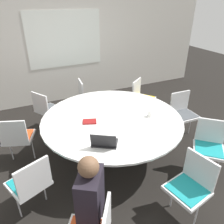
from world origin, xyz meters
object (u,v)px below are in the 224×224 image
object	(u,v)px
chair_6	(46,108)
chair_1	(191,184)
laptop	(104,142)
coffee_cup	(150,114)
chair_7	(17,136)
chair_8	(30,182)
chair_4	(141,96)
chair_3	(183,111)
person_0	(89,198)
chair_2	(209,144)
chair_5	(87,95)
spiral_notebook	(90,122)

from	to	relation	value
chair_6	chair_1	bearing A→B (deg)	-7.84
laptop	coffee_cup	world-z (taller)	laptop
chair_7	chair_8	xyz separation A→B (m)	(0.07, -1.09, 0.00)
laptop	chair_4	bearing A→B (deg)	-101.90
chair_3	person_0	xyz separation A→B (m)	(-2.39, -1.32, 0.19)
chair_6	chair_8	bearing A→B (deg)	-47.02
laptop	chair_8	bearing A→B (deg)	33.35
chair_4	chair_7	size ratio (longest dim) A/B	1.00
person_0	chair_2	bearing A→B (deg)	-47.82
chair_1	chair_2	xyz separation A→B (m)	(0.81, 0.49, 0.00)
chair_6	chair_7	world-z (taller)	same
chair_3	chair_6	world-z (taller)	same
chair_2	chair_8	size ratio (longest dim) A/B	1.00
chair_6	coffee_cup	bearing A→B (deg)	12.33
chair_3	laptop	world-z (taller)	laptop
chair_2	chair_5	world-z (taller)	same
chair_7	chair_3	bearing A→B (deg)	11.58
chair_7	coffee_cup	size ratio (longest dim) A/B	9.16
chair_4	person_0	distance (m)	3.07
person_0	coffee_cup	world-z (taller)	person_0
chair_2	chair_3	world-z (taller)	same
chair_7	coffee_cup	distance (m)	2.15
chair_3	chair_8	xyz separation A→B (m)	(-2.90, -0.64, 0.00)
laptop	chair_7	bearing A→B (deg)	-13.33
person_0	spiral_notebook	bearing A→B (deg)	12.64
chair_7	spiral_notebook	world-z (taller)	chair_7
chair_8	coffee_cup	xyz separation A→B (m)	(1.95, 0.41, 0.27)
chair_2	chair_6	distance (m)	3.01
chair_5	spiral_notebook	bearing A→B (deg)	-11.37
chair_6	coffee_cup	size ratio (longest dim) A/B	9.16
chair_2	spiral_notebook	distance (m)	1.85
chair_3	chair_6	xyz separation A→B (m)	(-2.36, 1.25, 0.00)
chair_6	laptop	distance (m)	1.96
chair_5	spiral_notebook	size ratio (longest dim) A/B	3.47
chair_3	chair_7	world-z (taller)	same
chair_5	coffee_cup	world-z (taller)	chair_5
chair_3	person_0	bearing A→B (deg)	31.13
person_0	laptop	bearing A→B (deg)	-1.06
chair_3	chair_5	xyz separation A→B (m)	(-1.42, 1.51, 0.00)
chair_1	laptop	bearing A→B (deg)	30.97
chair_5	laptop	bearing A→B (deg)	-7.08
chair_5	laptop	distance (m)	2.22
chair_1	chair_5	xyz separation A→B (m)	(-0.24, 3.00, 0.00)
spiral_notebook	chair_1	bearing A→B (deg)	-64.29
chair_4	laptop	xyz separation A→B (m)	(-1.59, -1.59, 0.28)
coffee_cup	chair_6	bearing A→B (deg)	133.55
chair_3	chair_7	distance (m)	3.00
person_0	laptop	distance (m)	0.83
chair_1	chair_5	distance (m)	3.01
chair_2	person_0	bearing A→B (deg)	52.27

